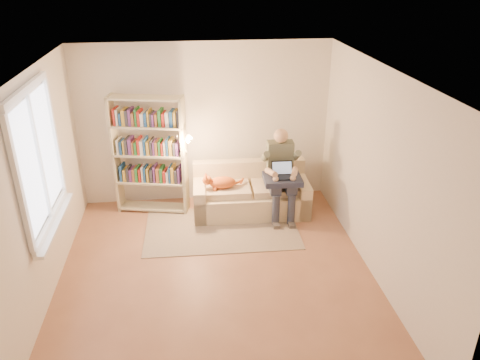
{
  "coord_description": "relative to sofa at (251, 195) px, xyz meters",
  "views": [
    {
      "loc": [
        -0.29,
        -4.92,
        3.67
      ],
      "look_at": [
        0.42,
        1.0,
        0.87
      ],
      "focal_mm": 35.0,
      "sensor_mm": 36.0,
      "label": 1
    }
  ],
  "objects": [
    {
      "name": "wall_back",
      "position": [
        -0.67,
        0.57,
        1.02
      ],
      "size": [
        4.0,
        0.02,
        2.6
      ],
      "primitive_type": "cube",
      "color": "silver",
      "rests_on": "floor"
    },
    {
      "name": "laptop",
      "position": [
        0.44,
        -0.29,
        0.5
      ],
      "size": [
        0.33,
        0.28,
        0.27
      ],
      "rotation": [
        0.0,
        0.0,
        -0.03
      ],
      "color": "black",
      "rests_on": "blanket"
    },
    {
      "name": "cat",
      "position": [
        -0.44,
        -0.1,
        0.31
      ],
      "size": [
        0.63,
        0.23,
        0.23
      ],
      "rotation": [
        0.0,
        0.0,
        -0.03
      ],
      "color": "orange",
      "rests_on": "sofa"
    },
    {
      "name": "wall_right",
      "position": [
        1.33,
        -1.68,
        1.02
      ],
      "size": [
        0.02,
        4.5,
        2.6
      ],
      "primitive_type": "cube",
      "color": "silver",
      "rests_on": "floor"
    },
    {
      "name": "floor",
      "position": [
        -0.67,
        -1.68,
        -0.28
      ],
      "size": [
        4.5,
        4.5,
        0.0
      ],
      "primitive_type": "plane",
      "color": "#925D42",
      "rests_on": "ground"
    },
    {
      "name": "wall_left",
      "position": [
        -2.67,
        -1.68,
        1.02
      ],
      "size": [
        0.02,
        4.5,
        2.6
      ],
      "primitive_type": "cube",
      "color": "silver",
      "rests_on": "floor"
    },
    {
      "name": "wall_front",
      "position": [
        -0.67,
        -3.93,
        1.02
      ],
      "size": [
        4.0,
        0.02,
        2.6
      ],
      "primitive_type": "cube",
      "color": "silver",
      "rests_on": "floor"
    },
    {
      "name": "rug",
      "position": [
        -0.51,
        -0.53,
        -0.27
      ],
      "size": [
        2.3,
        1.39,
        0.01
      ],
      "primitive_type": "cube",
      "rotation": [
        0.0,
        0.0,
        -0.02
      ],
      "color": "gray",
      "rests_on": "floor"
    },
    {
      "name": "bookshelf",
      "position": [
        -1.54,
        0.22,
        0.76
      ],
      "size": [
        1.24,
        0.59,
        1.89
      ],
      "rotation": [
        0.0,
        0.0,
        -0.21
      ],
      "color": "beige",
      "rests_on": "floor"
    },
    {
      "name": "person",
      "position": [
        0.45,
        -0.16,
        0.49
      ],
      "size": [
        0.41,
        0.65,
        1.39
      ],
      "rotation": [
        0.0,
        0.0,
        -0.03
      ],
      "color": "#626955",
      "rests_on": "sofa"
    },
    {
      "name": "ceiling",
      "position": [
        -0.67,
        -1.68,
        2.32
      ],
      "size": [
        4.0,
        4.5,
        0.02
      ],
      "primitive_type": "cube",
      "color": "white",
      "rests_on": "wall_back"
    },
    {
      "name": "window",
      "position": [
        -2.62,
        -1.48,
        1.1
      ],
      "size": [
        0.12,
        1.52,
        1.69
      ],
      "color": "white",
      "rests_on": "wall_left"
    },
    {
      "name": "blanket",
      "position": [
        0.44,
        -0.3,
        0.4
      ],
      "size": [
        0.58,
        0.48,
        0.09
      ],
      "primitive_type": "cube",
      "rotation": [
        0.0,
        0.0,
        -0.03
      ],
      "color": "#242A40",
      "rests_on": "person"
    },
    {
      "name": "sofa",
      "position": [
        0.0,
        0.0,
        0.0
      ],
      "size": [
        1.83,
        0.86,
        0.77
      ],
      "rotation": [
        0.0,
        0.0,
        -0.03
      ],
      "color": "beige",
      "rests_on": "floor"
    }
  ]
}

